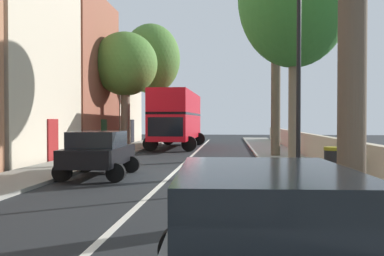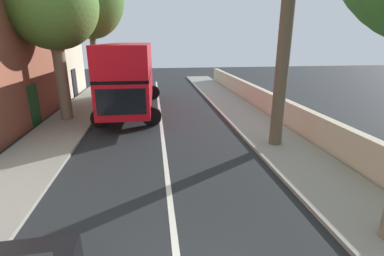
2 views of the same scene
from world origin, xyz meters
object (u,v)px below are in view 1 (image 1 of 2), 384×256
(street_tree_right_3, at_px, (276,7))
(lamppost_right, at_px, (299,63))
(parked_car_black_left_0, at_px, (99,151))
(parked_car_grey_right_1, at_px, (263,234))
(street_tree_left_4, at_px, (151,59))
(litter_bin_right, at_px, (333,165))
(street_tree_left_0, at_px, (125,65))
(double_decker_bus, at_px, (177,116))

(street_tree_right_3, relative_size, lamppost_right, 1.60)
(parked_car_black_left_0, bearing_deg, parked_car_grey_right_1, -63.29)
(street_tree_left_4, bearing_deg, lamppost_right, -67.17)
(street_tree_left_4, bearing_deg, street_tree_right_3, -51.63)
(street_tree_right_3, bearing_deg, litter_bin_right, -86.12)
(lamppost_right, bearing_deg, parked_car_grey_right_1, -101.59)
(street_tree_right_3, distance_m, litter_bin_right, 12.20)
(street_tree_left_0, distance_m, lamppost_right, 17.57)
(double_decker_bus, xyz_separation_m, street_tree_left_4, (-2.84, 4.45, 4.89))
(street_tree_left_0, xyz_separation_m, street_tree_left_4, (0.58, 6.31, 1.34))
(parked_car_black_left_0, distance_m, parked_car_grey_right_1, 11.13)
(lamppost_right, bearing_deg, double_decker_bus, 109.93)
(street_tree_left_4, bearing_deg, double_decker_bus, -57.45)
(street_tree_right_3, xyz_separation_m, lamppost_right, (-0.35, -9.39, -4.36))
(double_decker_bus, bearing_deg, litter_bin_right, -67.35)
(parked_car_grey_right_1, height_order, street_tree_right_3, street_tree_right_3)
(street_tree_left_4, distance_m, lamppost_right, 23.04)
(double_decker_bus, relative_size, lamppost_right, 1.62)
(double_decker_bus, xyz_separation_m, street_tree_left_0, (-3.42, -1.86, 3.55))
(parked_car_grey_right_1, relative_size, lamppost_right, 0.67)
(litter_bin_right, bearing_deg, street_tree_right_3, 93.88)
(parked_car_grey_right_1, height_order, lamppost_right, lamppost_right)
(parked_car_grey_right_1, xyz_separation_m, street_tree_left_0, (-7.62, 23.45, 4.99))
(double_decker_bus, height_order, lamppost_right, lamppost_right)
(parked_car_black_left_0, height_order, lamppost_right, lamppost_right)
(street_tree_left_4, relative_size, lamppost_right, 1.60)
(street_tree_left_0, bearing_deg, double_decker_bus, 28.59)
(parked_car_black_left_0, bearing_deg, lamppost_right, -9.81)
(street_tree_right_3, distance_m, street_tree_left_4, 14.83)
(double_decker_bus, height_order, street_tree_left_4, street_tree_left_4)
(double_decker_bus, bearing_deg, street_tree_left_0, -151.41)
(street_tree_left_0, height_order, lamppost_right, street_tree_left_0)
(street_tree_right_3, distance_m, lamppost_right, 10.36)
(street_tree_right_3, bearing_deg, street_tree_left_4, 128.37)
(street_tree_left_0, bearing_deg, street_tree_left_4, 84.76)
(double_decker_bus, bearing_deg, parked_car_black_left_0, -92.97)
(street_tree_left_0, bearing_deg, parked_car_grey_right_1, -72.00)
(double_decker_bus, xyz_separation_m, lamppost_right, (6.00, -16.55, 1.45))
(double_decker_bus, relative_size, parked_car_grey_right_1, 2.40)
(parked_car_grey_right_1, distance_m, street_tree_right_3, 19.67)
(double_decker_bus, bearing_deg, lamppost_right, -70.07)
(parked_car_grey_right_1, height_order, street_tree_left_0, street_tree_left_0)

